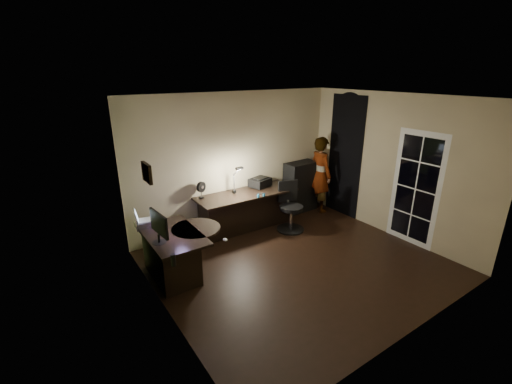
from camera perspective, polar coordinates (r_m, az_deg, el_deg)
floor at (r=5.92m, az=7.07°, el=-11.80°), size 4.50×4.00×0.01m
ceiling at (r=5.07m, az=8.39°, el=15.33°), size 4.50×4.00×0.01m
wall_back at (r=6.90m, az=-3.43°, el=5.19°), size 4.50×0.01×2.70m
wall_front at (r=4.19m, az=26.22°, el=-6.78°), size 4.50×0.01×2.70m
wall_left at (r=4.28m, az=-15.71°, el=-4.84°), size 0.01×4.00×2.70m
wall_right at (r=7.00m, az=21.70°, el=4.02°), size 0.01×4.00×2.70m
green_wall_overlay at (r=4.28m, az=-15.52°, el=-4.80°), size 0.00×4.00×2.70m
arched_doorway at (r=7.67m, az=14.58°, el=5.70°), size 0.01×0.90×2.60m
french_door at (r=6.79m, az=25.05°, el=0.44°), size 0.02×0.92×2.10m
framed_picture at (r=4.53m, az=-17.75°, el=3.06°), size 0.04×0.30×0.25m
desk_left at (r=5.55m, az=-13.45°, el=-10.16°), size 0.78×1.26×0.72m
desk_right at (r=6.91m, az=-1.52°, el=-3.17°), size 2.08×0.76×0.77m
cabinet at (r=7.84m, az=7.42°, el=0.89°), size 0.77×0.41×1.14m
laptop_stand at (r=5.72m, az=-18.17°, el=-5.16°), size 0.28×0.24×0.11m
laptop at (r=5.66m, az=-17.97°, el=-3.60°), size 0.35×0.33×0.20m
monitor at (r=5.12m, az=-15.96°, el=-6.48°), size 0.15×0.53×0.34m
mouse at (r=5.08m, az=-5.16°, el=-7.92°), size 0.08×0.11×0.03m
phone at (r=5.21m, az=-10.13°, el=-7.59°), size 0.08×0.13×0.01m
pen at (r=5.53m, az=-11.12°, el=-5.93°), size 0.07×0.11×0.01m
speaker at (r=4.56m, az=-13.63°, el=-10.94°), size 0.08×0.08×0.17m
notepad at (r=5.20m, az=-13.13°, el=-7.82°), size 0.24×0.28×0.01m
desk_fan at (r=6.52m, az=-9.13°, el=0.39°), size 0.23×0.19×0.32m
headphones at (r=6.51m, az=0.86°, el=-0.48°), size 0.18×0.11×0.08m
printer at (r=7.11m, az=0.67°, el=1.71°), size 0.49×0.43×0.18m
desk_lamp at (r=6.65m, az=-3.70°, el=2.26°), size 0.18×0.29×0.60m
office_chair at (r=6.84m, az=5.88°, el=-2.56°), size 0.70×0.70×0.99m
person at (r=7.82m, az=10.69°, el=2.87°), size 0.47×0.65×1.71m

